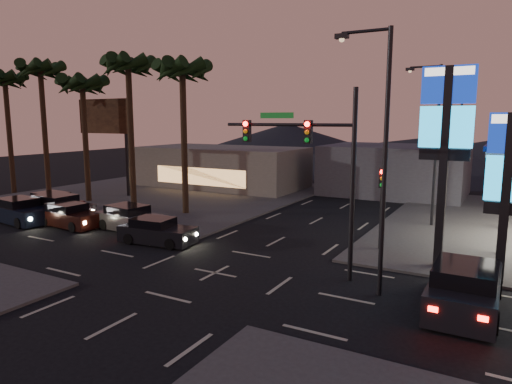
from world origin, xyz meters
The scene contains 26 objects.
ground centered at (0.00, 0.00, 0.00)m, with size 140.00×140.00×0.00m, color black.
corner_lot_nw centered at (-16.00, 16.00, 0.06)m, with size 24.00×24.00×0.12m, color #47443F.
pylon_sign_tall centered at (8.50, 5.50, 6.39)m, with size 2.20×0.35×9.00m.
pylon_sign_short centered at (11.00, 4.50, 4.66)m, with size 1.60×0.35×7.00m.
traffic_signal_mast centered at (3.76, 1.99, 5.23)m, with size 6.10×0.39×8.00m.
pedestal_signal centered at (5.50, 6.98, 2.92)m, with size 0.32×0.39×4.30m.
streetlight_near centered at (6.79, 1.00, 5.72)m, with size 2.14×0.25×10.00m.
streetlight_mid centered at (6.79, 14.00, 5.72)m, with size 2.14×0.25×10.00m.
streetlight_far centered at (6.79, 28.00, 5.72)m, with size 2.14×0.25×10.00m.
palm_a centered at (-9.00, 9.50, 9.43)m, with size 4.41×4.41×10.86m.
palm_b centered at (-14.00, 9.50, 9.97)m, with size 4.41×4.41×11.46m.
palm_c centered at (-19.00, 9.50, 8.88)m, with size 4.41×4.41×10.26m.
palm_d centered at (-24.00, 9.50, 10.15)m, with size 4.41×4.41×11.66m.
palm_e centered at (-29.00, 9.50, 9.61)m, with size 4.41×4.41×11.06m.
billboard centered at (-20.50, 13.00, 6.33)m, with size 6.00×0.30×8.50m.
building_far_west centered at (-14.00, 22.00, 2.00)m, with size 16.00×8.00×4.00m, color #726B5B.
building_far_mid centered at (2.00, 26.00, 2.20)m, with size 12.00×9.00×4.40m, color #4C4C51.
hill_left centered at (-25.00, 60.00, 3.00)m, with size 40.00×40.00×6.00m, color black.
hill_center centered at (0.00, 60.00, 2.00)m, with size 60.00×60.00×4.00m, color black.
car_lane_a_front centered at (-5.56, 2.54, 0.65)m, with size 4.42×2.19×1.40m.
car_lane_a_mid centered at (-13.07, 2.89, 0.68)m, with size 4.62×2.14×1.47m.
car_lane_a_rear centered at (-16.82, 2.03, 0.75)m, with size 5.11×2.57×1.61m.
car_lane_b_front centered at (-8.98, 4.01, 0.72)m, with size 4.89×2.43×1.54m.
car_lane_b_mid centered at (-15.48, 3.95, 0.78)m, with size 5.20×2.32×1.67m.
car_lane_b_rear centered at (-17.40, 4.98, 0.71)m, with size 4.84×2.31×1.54m.
suv_station centered at (10.00, 1.06, 0.81)m, with size 2.30×5.25×1.74m.
Camera 1 is at (11.04, -16.02, 6.73)m, focal length 32.00 mm.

